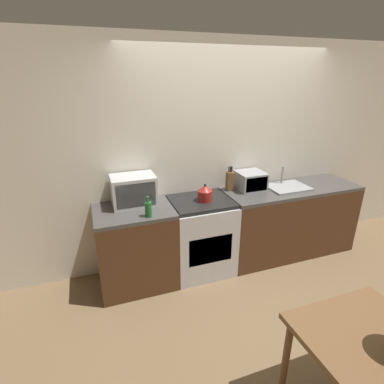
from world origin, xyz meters
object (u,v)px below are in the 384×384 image
(bottle, at_px, (148,209))
(toaster_oven, at_px, (250,181))
(dining_table, at_px, (370,353))
(stove_range, at_px, (201,236))
(kettle, at_px, (205,193))
(microwave, at_px, (134,190))

(bottle, distance_m, toaster_oven, 1.37)
(toaster_oven, bearing_deg, dining_table, -99.38)
(toaster_oven, bearing_deg, stove_range, -169.28)
(kettle, distance_m, dining_table, 1.99)
(bottle, bearing_deg, microwave, 103.35)
(dining_table, bearing_deg, toaster_oven, 80.62)
(microwave, xyz_separation_m, dining_table, (1.06, -2.09, -0.44))
(bottle, bearing_deg, dining_table, -60.71)
(bottle, height_order, dining_table, bottle)
(microwave, xyz_separation_m, toaster_oven, (1.41, 0.00, -0.05))
(kettle, xyz_separation_m, toaster_oven, (0.66, 0.16, 0.02))
(dining_table, bearing_deg, kettle, 99.16)
(toaster_oven, relative_size, dining_table, 0.40)
(stove_range, height_order, dining_table, stove_range)
(kettle, distance_m, microwave, 0.77)
(kettle, bearing_deg, bottle, -164.66)
(dining_table, bearing_deg, stove_range, 99.93)
(kettle, bearing_deg, dining_table, -80.84)
(microwave, xyz_separation_m, bottle, (0.08, -0.34, -0.08))
(kettle, distance_m, toaster_oven, 0.68)
(kettle, xyz_separation_m, dining_table, (0.31, -1.93, -0.36))
(stove_range, xyz_separation_m, dining_table, (0.34, -1.96, 0.17))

